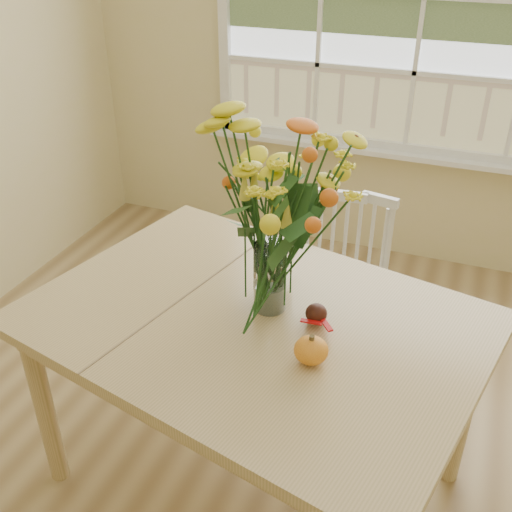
% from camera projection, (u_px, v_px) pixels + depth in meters
% --- Properties ---
extents(wall_back, '(4.00, 0.02, 2.70)m').
position_uv_depth(wall_back, '(421.00, 33.00, 3.20)').
color(wall_back, beige).
rests_on(wall_back, floor).
extents(dining_table, '(1.65, 1.34, 0.78)m').
position_uv_depth(dining_table, '(254.00, 338.00, 2.02)').
color(dining_table, tan).
rests_on(dining_table, floor).
extents(windsor_chair, '(0.45, 0.43, 0.89)m').
position_uv_depth(windsor_chair, '(339.00, 284.00, 2.65)').
color(windsor_chair, white).
rests_on(windsor_chair, floor).
extents(flower_vase, '(0.51, 0.51, 0.60)m').
position_uv_depth(flower_vase, '(271.00, 211.00, 1.83)').
color(flower_vase, white).
rests_on(flower_vase, dining_table).
extents(pumpkin, '(0.10, 0.10, 0.08)m').
position_uv_depth(pumpkin, '(311.00, 351.00, 1.76)').
color(pumpkin, orange).
rests_on(pumpkin, dining_table).
extents(turkey_figurine, '(0.09, 0.07, 0.10)m').
position_uv_depth(turkey_figurine, '(270.00, 283.00, 2.08)').
color(turkey_figurine, '#CCB78C').
rests_on(turkey_figurine, dining_table).
extents(dark_gourd, '(0.13, 0.11, 0.06)m').
position_uv_depth(dark_gourd, '(316.00, 314.00, 1.93)').
color(dark_gourd, '#38160F').
rests_on(dark_gourd, dining_table).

